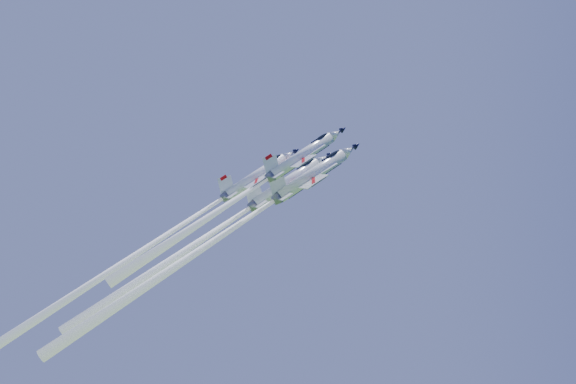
# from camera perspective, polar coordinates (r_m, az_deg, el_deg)

# --- Properties ---
(jet_lead) EXTENTS (38.31, 22.07, 38.06)m
(jet_lead) POSITION_cam_1_polar(r_m,az_deg,el_deg) (96.24, -6.01, -3.94)
(jet_lead) COLOR white
(jet_left) EXTENTS (34.93, 20.09, 34.14)m
(jet_left) POSITION_cam_1_polar(r_m,az_deg,el_deg) (101.79, -6.61, -3.54)
(jet_left) COLOR white
(jet_right) EXTENTS (27.80, 15.98, 26.95)m
(jet_right) POSITION_cam_1_polar(r_m,az_deg,el_deg) (89.98, -4.29, -0.41)
(jet_right) COLOR white
(jet_slot) EXTENTS (38.45, 22.21, 39.23)m
(jet_slot) POSITION_cam_1_polar(r_m,az_deg,el_deg) (92.06, -12.92, -5.16)
(jet_slot) COLOR white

